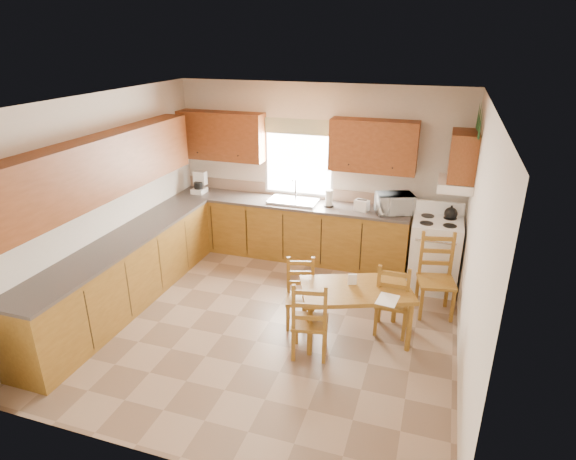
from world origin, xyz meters
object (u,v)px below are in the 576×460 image
(stove, at_px, (434,255))
(chair_far_left, at_px, (300,294))
(chair_near_left, at_px, (393,297))
(microwave, at_px, (394,204))
(chair_near_right, at_px, (310,317))
(dining_table, at_px, (355,313))
(chair_far_right, at_px, (437,277))

(stove, xyz_separation_m, chair_far_left, (-1.50, -1.53, -0.06))
(stove, bearing_deg, chair_near_left, -108.21)
(stove, relative_size, chair_far_left, 1.15)
(microwave, bearing_deg, chair_near_right, -125.91)
(dining_table, distance_m, chair_far_right, 1.23)
(chair_near_left, height_order, chair_near_right, chair_near_right)
(stove, relative_size, chair_far_right, 0.93)
(microwave, distance_m, chair_far_left, 2.17)
(chair_near_left, height_order, chair_far_left, chair_near_left)
(chair_near_left, bearing_deg, chair_far_right, -129.11)
(microwave, bearing_deg, chair_near_left, -104.44)
(dining_table, relative_size, chair_far_left, 1.46)
(dining_table, xyz_separation_m, chair_far_right, (0.87, 0.85, 0.19))
(stove, bearing_deg, dining_table, -117.94)
(chair_far_right, bearing_deg, chair_far_left, -165.37)
(microwave, bearing_deg, stove, -51.11)
(microwave, bearing_deg, dining_table, -117.25)
(dining_table, distance_m, chair_far_left, 0.69)
(chair_far_left, bearing_deg, chair_near_left, -5.41)
(chair_near_right, distance_m, chair_far_left, 0.59)
(chair_near_left, relative_size, chair_near_right, 0.98)
(stove, height_order, dining_table, stove)
(microwave, xyz_separation_m, chair_far_right, (0.70, -1.10, -0.54))
(microwave, height_order, chair_near_left, microwave)
(microwave, distance_m, chair_near_left, 1.79)
(stove, height_order, chair_near_right, stove)
(microwave, height_order, chair_near_right, microwave)
(chair_far_right, bearing_deg, chair_near_right, -146.82)
(chair_far_left, bearing_deg, dining_table, -21.35)
(stove, bearing_deg, microwave, 150.08)
(microwave, distance_m, dining_table, 2.08)
(chair_near_right, xyz_separation_m, chair_far_right, (1.29, 1.31, 0.06))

